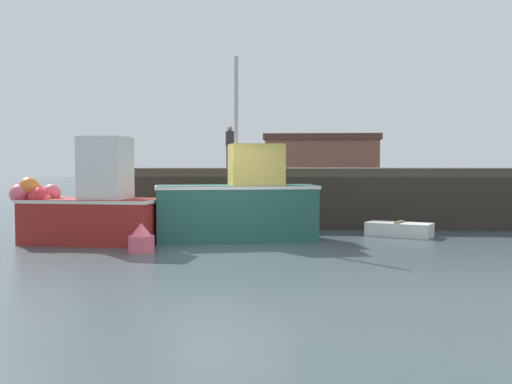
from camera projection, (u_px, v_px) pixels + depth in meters
ground at (226, 255)px, 12.46m from camera, size 120.00×160.00×0.10m
pier at (320, 176)px, 20.24m from camera, size 13.77×8.13×1.79m
fishing_boat_near_left at (89, 206)px, 13.82m from camera, size 3.54×1.61×2.55m
fishing_boat_near_right at (240, 203)px, 14.42m from camera, size 4.19×2.19×4.56m
rowboat at (399, 229)px, 15.29m from camera, size 1.83×1.40×0.40m
dockworker at (230, 147)px, 22.98m from camera, size 0.34×0.34×1.67m
warehouse at (321, 161)px, 49.16m from camera, size 9.46×6.43×4.47m
mooring_buoy_foreground at (141, 239)px, 12.46m from camera, size 0.56×0.56×0.64m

